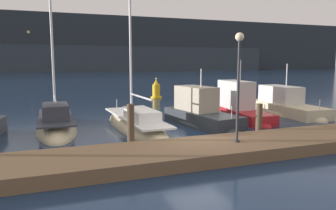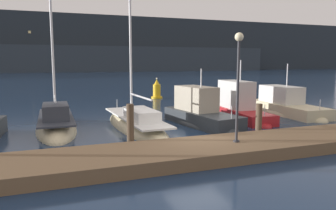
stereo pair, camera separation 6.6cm
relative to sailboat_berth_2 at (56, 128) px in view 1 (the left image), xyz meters
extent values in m
plane|color=#192D4C|center=(5.52, -5.20, -0.13)|extent=(400.00, 400.00, 0.00)
cube|color=brown|center=(5.52, -6.75, 0.10)|extent=(25.04, 2.80, 0.45)
cylinder|color=#4C3D2D|center=(2.59, -5.10, 0.79)|extent=(0.28, 0.28, 1.84)
cylinder|color=#4C3D2D|center=(8.46, -5.10, 0.67)|extent=(0.28, 0.28, 1.59)
ellipsoid|color=beige|center=(0.00, 0.06, -0.13)|extent=(2.02, 6.81, 1.55)
cube|color=#333842|center=(0.00, 0.06, 0.56)|extent=(1.70, 5.72, 0.08)
cube|color=#333842|center=(-0.01, -0.75, 0.95)|extent=(1.19, 2.18, 0.70)
cylinder|color=silver|center=(0.01, 0.60, 4.31)|extent=(0.12, 0.12, 7.50)
cylinder|color=silver|center=(-0.01, -0.80, 1.56)|extent=(0.12, 2.81, 0.09)
cylinder|color=silver|center=(0.04, 3.18, 0.81)|extent=(0.04, 0.04, 0.50)
ellipsoid|color=beige|center=(3.88, -0.90, -0.13)|extent=(2.24, 8.44, 1.26)
cube|color=silver|center=(3.88, -0.90, 0.47)|extent=(1.88, 7.09, 0.08)
cube|color=silver|center=(3.92, -1.90, 0.76)|extent=(1.24, 2.72, 0.50)
cylinder|color=silver|center=(3.85, -0.23, 5.34)|extent=(0.12, 0.12, 9.75)
cylinder|color=silver|center=(3.92, -1.82, 1.61)|extent=(0.23, 3.19, 0.09)
cylinder|color=silver|center=(3.71, 2.94, 0.72)|extent=(0.04, 0.04, 0.50)
ellipsoid|color=#2D3338|center=(7.50, -1.33, -0.13)|extent=(2.78, 6.08, 1.17)
cube|color=#2D3338|center=(7.50, -1.33, 0.24)|extent=(2.54, 5.48, 0.74)
cube|color=#A39984|center=(7.41, -0.75, 1.28)|extent=(1.68, 2.75, 1.34)
cube|color=black|center=(7.24, 0.41, 1.48)|extent=(1.19, 0.43, 0.60)
cylinder|color=silver|center=(7.48, -1.21, 2.44)|extent=(0.07, 0.07, 0.99)
cylinder|color=silver|center=(7.87, -3.76, 0.91)|extent=(0.04, 0.04, 0.60)
ellipsoid|color=red|center=(10.56, -0.36, -0.13)|extent=(2.26, 6.38, 1.06)
cube|color=red|center=(10.56, -0.36, 0.17)|extent=(2.07, 5.74, 0.59)
cube|color=silver|center=(10.61, 0.26, 1.30)|extent=(1.42, 2.84, 1.67)
cube|color=black|center=(10.71, 1.51, 1.55)|extent=(1.08, 0.39, 0.74)
cylinder|color=silver|center=(10.57, -0.24, 2.77)|extent=(0.07, 0.07, 1.26)
cylinder|color=silver|center=(10.35, -2.98, 0.76)|extent=(0.04, 0.04, 0.60)
ellipsoid|color=beige|center=(14.43, 0.10, -0.13)|extent=(2.53, 6.97, 1.26)
cube|color=beige|center=(14.43, 0.10, 0.22)|extent=(2.32, 6.27, 0.69)
cube|color=silver|center=(14.46, 0.79, 1.12)|extent=(1.64, 3.09, 1.12)
cube|color=black|center=(14.53, 2.16, 1.29)|extent=(1.33, 0.29, 0.50)
cylinder|color=silver|center=(14.44, 0.24, 2.43)|extent=(0.07, 0.07, 1.49)
cylinder|color=silver|center=(14.29, -2.78, 0.86)|extent=(0.04, 0.04, 0.60)
cylinder|color=gold|center=(9.35, 12.03, -0.05)|extent=(1.07, 1.07, 0.16)
cylinder|color=gold|center=(9.35, 12.03, 0.60)|extent=(0.71, 0.71, 1.15)
cone|color=gold|center=(9.35, 12.03, 1.43)|extent=(0.50, 0.50, 0.50)
sphere|color=#F9EAB7|center=(9.35, 12.03, 1.73)|extent=(0.16, 0.16, 0.16)
cylinder|color=#2D2D33|center=(6.24, -6.80, 0.35)|extent=(0.24, 0.24, 0.06)
cylinder|color=#2D2D33|center=(6.24, -6.80, 2.22)|extent=(0.10, 0.10, 3.68)
sphere|color=#F9EAB7|center=(6.24, -6.80, 4.20)|extent=(0.32, 0.32, 0.32)
cube|color=#232B33|center=(5.52, 106.18, 9.56)|extent=(240.00, 16.00, 19.37)
cube|color=#2C363F|center=(6.28, 96.18, 4.12)|extent=(144.00, 10.00, 8.49)
cube|color=#F4DB8C|center=(29.82, 98.13, 6.80)|extent=(0.80, 0.10, 0.80)
cube|color=#F4DB8C|center=(27.42, 98.13, 4.23)|extent=(0.80, 0.10, 0.80)
cube|color=#F4DB8C|center=(-4.79, 98.13, 12.64)|extent=(0.80, 0.10, 0.80)
camera|label=1|loc=(-0.40, -17.14, 3.32)|focal=35.00mm
camera|label=2|loc=(-0.34, -17.17, 3.32)|focal=35.00mm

